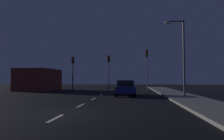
% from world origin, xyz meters
% --- Properties ---
extents(ground_plane, '(80.00, 80.00, 0.00)m').
position_xyz_m(ground_plane, '(0.00, 7.00, 0.00)').
color(ground_plane, black).
extents(sidewalk_curb_right, '(3.00, 40.00, 0.15)m').
position_xyz_m(sidewalk_curb_right, '(7.50, 7.00, 0.07)').
color(sidewalk_curb_right, gray).
rests_on(sidewalk_curb_right, ground_plane).
extents(lane_stripe_nearest, '(0.16, 1.60, 0.01)m').
position_xyz_m(lane_stripe_nearest, '(0.00, -1.20, 0.00)').
color(lane_stripe_nearest, silver).
rests_on(lane_stripe_nearest, ground_plane).
extents(lane_stripe_second, '(0.16, 1.60, 0.01)m').
position_xyz_m(lane_stripe_second, '(0.00, 2.60, 0.00)').
color(lane_stripe_second, silver).
rests_on(lane_stripe_second, ground_plane).
extents(lane_stripe_third, '(0.16, 1.60, 0.01)m').
position_xyz_m(lane_stripe_third, '(0.00, 6.40, 0.00)').
color(lane_stripe_third, silver).
rests_on(lane_stripe_third, ground_plane).
extents(lane_stripe_fourth, '(0.16, 1.60, 0.01)m').
position_xyz_m(lane_stripe_fourth, '(0.00, 10.20, 0.00)').
color(lane_stripe_fourth, silver).
rests_on(lane_stripe_fourth, ground_plane).
extents(traffic_signal_left, '(0.32, 0.38, 4.70)m').
position_xyz_m(traffic_signal_left, '(-5.06, 16.36, 3.30)').
color(traffic_signal_left, black).
rests_on(traffic_signal_left, ground_plane).
extents(traffic_signal_center, '(0.32, 0.38, 4.80)m').
position_xyz_m(traffic_signal_center, '(-0.05, 16.36, 3.37)').
color(traffic_signal_center, '#4C4C51').
rests_on(traffic_signal_center, ground_plane).
extents(traffic_signal_right, '(0.32, 0.38, 5.49)m').
position_xyz_m(traffic_signal_right, '(5.04, 16.36, 3.81)').
color(traffic_signal_right, '#4C4C51').
rests_on(traffic_signal_right, ground_plane).
extents(car_stopped_ahead, '(1.96, 3.97, 1.50)m').
position_xyz_m(car_stopped_ahead, '(2.49, 9.65, 0.76)').
color(car_stopped_ahead, navy).
rests_on(car_stopped_ahead, ground_plane).
extents(street_lamp_right, '(1.76, 0.36, 7.01)m').
position_xyz_m(street_lamp_right, '(7.53, 8.72, 4.22)').
color(street_lamp_right, '#4C4C51').
rests_on(street_lamp_right, ground_plane).
extents(storefront_left, '(4.52, 6.07, 3.06)m').
position_xyz_m(storefront_left, '(-10.26, 16.94, 1.53)').
color(storefront_left, maroon).
rests_on(storefront_left, ground_plane).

